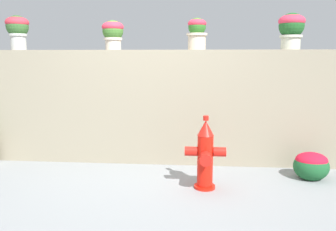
{
  "coord_description": "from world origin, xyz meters",
  "views": [
    {
      "loc": [
        0.57,
        -3.54,
        1.42
      ],
      "look_at": [
        0.2,
        0.84,
        0.67
      ],
      "focal_mm": 36.86,
      "sensor_mm": 36.0,
      "label": 1
    }
  ],
  "objects": [
    {
      "name": "fire_hydrant",
      "position": [
        0.67,
        0.06,
        0.37
      ],
      "size": [
        0.44,
        0.35,
        0.8
      ],
      "color": "red",
      "rests_on": "ground"
    },
    {
      "name": "potted_plant_1",
      "position": [
        -1.84,
        1.01,
        1.8
      ],
      "size": [
        0.3,
        0.3,
        0.46
      ],
      "color": "#BABBB5",
      "rests_on": "stone_wall"
    },
    {
      "name": "potted_plant_3",
      "position": [
        0.56,
        1.02,
        1.74
      ],
      "size": [
        0.27,
        0.27,
        0.4
      ],
      "color": "beige",
      "rests_on": "stone_wall"
    },
    {
      "name": "flower_bush_left",
      "position": [
        1.92,
        0.47,
        0.17
      ],
      "size": [
        0.41,
        0.37,
        0.33
      ],
      "color": "#1C562C",
      "rests_on": "ground"
    },
    {
      "name": "potted_plant_4",
      "position": [
        1.75,
        1.05,
        1.78
      ],
      "size": [
        0.33,
        0.33,
        0.46
      ],
      "color": "beige",
      "rests_on": "stone_wall"
    },
    {
      "name": "stone_wall",
      "position": [
        0.0,
        1.04,
        0.75
      ],
      "size": [
        6.78,
        0.37,
        1.51
      ],
      "primitive_type": "cube",
      "color": "gray",
      "rests_on": "ground"
    },
    {
      "name": "ground_plane",
      "position": [
        0.0,
        0.0,
        0.0
      ],
      "size": [
        24.0,
        24.0,
        0.0
      ],
      "primitive_type": "plane",
      "color": "gray"
    },
    {
      "name": "potted_plant_2",
      "position": [
        -0.55,
        1.04,
        1.74
      ],
      "size": [
        0.29,
        0.29,
        0.39
      ],
      "color": "beige",
      "rests_on": "stone_wall"
    }
  ]
}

